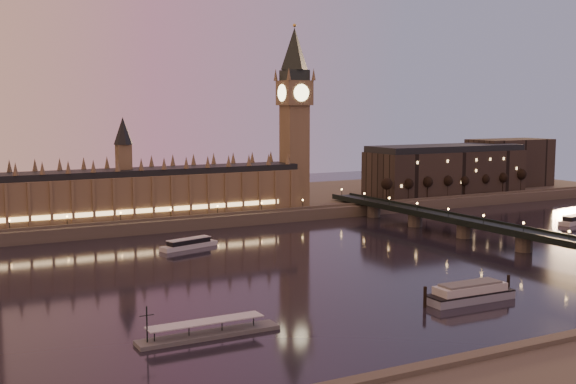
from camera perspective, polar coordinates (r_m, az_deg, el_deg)
name	(u,v)px	position (r m, az deg, el deg)	size (l,w,h in m)	color
ground	(322,265)	(291.51, 2.67, -5.75)	(700.00, 700.00, 0.00)	black
far_embankment	(226,204)	(449.49, -4.88, -0.97)	(560.00, 130.00, 6.00)	#423D35
palace_of_westminster	(136,187)	(382.41, -11.95, 0.39)	(180.00, 26.62, 52.00)	brown
big_ben	(294,105)	(416.46, 0.51, 6.86)	(17.68, 17.68, 104.00)	brown
westminster_bridge	(492,232)	(345.78, 15.83, -3.09)	(13.20, 260.00, 15.30)	black
city_block	(468,167)	(508.78, 14.01, 1.93)	(155.00, 45.00, 34.00)	black
bare_tree_0	(387,185)	(439.75, 7.85, 0.58)	(6.80, 6.80, 13.83)	black
bare_tree_1	(408,183)	(449.16, 9.47, 0.67)	(6.80, 6.80, 13.83)	black
bare_tree_2	(428,182)	(458.92, 11.02, 0.77)	(6.80, 6.80, 13.83)	black
bare_tree_3	(448,181)	(469.01, 12.51, 0.86)	(6.80, 6.80, 13.83)	black
bare_tree_4	(467,180)	(479.40, 13.94, 0.95)	(6.80, 6.80, 13.83)	black
bare_tree_5	(485,179)	(490.08, 15.30, 1.03)	(6.80, 6.80, 13.83)	black
bare_tree_6	(503,178)	(501.02, 16.61, 1.10)	(6.80, 6.80, 13.83)	black
bare_tree_7	(520,176)	(512.22, 17.86, 1.18)	(6.80, 6.80, 13.83)	black
cruise_boat_a	(189,244)	(327.36, -7.84, -4.07)	(28.61, 13.43, 4.48)	silver
cruise_boat_c	(575,220)	(421.28, 21.73, -2.05)	(25.53, 12.26, 4.93)	silver
moored_barge	(470,293)	(244.55, 14.19, -7.73)	(36.06, 9.43, 6.61)	gray
pontoon_pier	(208,333)	(203.52, -6.32, -10.99)	(40.83, 6.81, 10.89)	#595B5E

